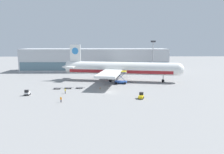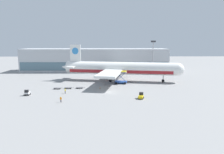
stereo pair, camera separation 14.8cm
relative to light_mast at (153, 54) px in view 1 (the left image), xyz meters
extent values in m
plane|color=gray|center=(-26.54, -50.37, -11.26)|extent=(400.00, 400.00, 0.00)
cube|color=#B2B7BC|center=(-34.58, 10.76, -4.26)|extent=(90.00, 18.00, 14.00)
cube|color=slate|center=(-34.58, 1.66, -7.41)|extent=(88.20, 0.20, 4.90)
cylinder|color=#9EA0A5|center=(0.00, 0.00, -2.25)|extent=(0.50, 0.50, 18.01)
cube|color=#333338|center=(0.00, 0.00, 7.25)|extent=(2.80, 0.50, 1.00)
cylinder|color=white|center=(-20.63, -26.45, -5.16)|extent=(52.16, 15.49, 5.80)
cube|color=maroon|center=(-20.63, -26.45, -6.46)|extent=(48.05, 14.59, 1.45)
sphere|color=white|center=(4.90, -31.35, -5.16)|extent=(5.68, 5.68, 5.68)
cone|color=white|center=(-46.16, -21.55, -5.16)|extent=(7.30, 6.61, 5.51)
cube|color=white|center=(-42.08, -22.33, 1.74)|extent=(5.19, 1.41, 8.00)
cylinder|color=#3384CC|center=(-42.08, -22.33, 2.70)|extent=(3.25, 1.14, 3.20)
cube|color=white|center=(-43.10, -22.14, -4.58)|extent=(5.98, 13.45, 0.50)
cube|color=white|center=(-23.18, -25.96, -5.88)|extent=(16.90, 48.65, 0.90)
cylinder|color=#9EA0A5|center=(-25.08, -35.86, -7.68)|extent=(4.65, 3.54, 2.80)
cylinder|color=#9EA0A5|center=(-21.28, -16.06, -7.68)|extent=(4.65, 3.54, 2.80)
cylinder|color=#9EA0A5|center=(-1.22, -30.17, -8.61)|extent=(0.36, 0.36, 4.00)
cylinder|color=black|center=(-1.22, -30.17, -10.61)|extent=(1.45, 1.13, 1.30)
cylinder|color=#9EA0A5|center=(-25.32, -28.81, -8.61)|extent=(0.36, 0.36, 4.00)
cylinder|color=black|center=(-25.32, -28.81, -10.61)|extent=(1.45, 1.13, 1.30)
cylinder|color=#9EA0A5|center=(-24.11, -22.52, -8.61)|extent=(0.36, 0.36, 4.00)
cylinder|color=black|center=(-24.11, -22.52, -10.61)|extent=(1.45, 1.13, 1.30)
cube|color=#284C99|center=(-20.74, -33.24, -10.46)|extent=(5.67, 3.93, 0.70)
cube|color=#B2B2B7|center=(-20.74, -33.24, -6.23)|extent=(5.39, 3.73, 0.30)
cube|color=yellow|center=(-20.74, -33.24, -5.68)|extent=(5.39, 3.73, 0.08)
cube|color=#284C99|center=(-20.74, -33.24, -8.17)|extent=(4.22, 0.96, 3.99)
cube|color=#284C99|center=(-20.74, -33.24, -8.17)|extent=(4.22, 0.96, 3.99)
cylinder|color=black|center=(-18.54, -32.13, -10.81)|extent=(0.95, 0.52, 0.90)
cylinder|color=black|center=(-19.10, -35.08, -10.81)|extent=(0.95, 0.52, 0.90)
cylinder|color=black|center=(-22.37, -31.40, -10.81)|extent=(0.95, 0.52, 0.90)
cylinder|color=black|center=(-22.93, -34.35, -10.81)|extent=(0.95, 0.52, 0.90)
cube|color=yellow|center=(-15.75, -59.36, -10.56)|extent=(2.07, 2.63, 0.80)
cube|color=black|center=(-15.54, -58.75, -9.71)|extent=(1.46, 1.25, 0.90)
cube|color=black|center=(-15.35, -58.20, -10.84)|extent=(1.24, 0.56, 0.24)
cylinder|color=black|center=(-16.15, -58.37, -10.96)|extent=(0.42, 0.65, 0.60)
cylinder|color=black|center=(-14.83, -58.83, -10.96)|extent=(0.42, 0.65, 0.60)
cylinder|color=black|center=(-16.67, -59.90, -10.96)|extent=(0.42, 0.65, 0.60)
cylinder|color=black|center=(-15.35, -60.35, -10.96)|extent=(0.42, 0.65, 0.60)
cube|color=silver|center=(-54.35, -53.84, -10.56)|extent=(1.53, 2.38, 0.80)
cube|color=black|center=(-54.32, -54.49, -9.71)|extent=(1.29, 0.97, 0.90)
cube|color=black|center=(-54.28, -55.07, -10.84)|extent=(1.27, 0.23, 0.24)
cylinder|color=black|center=(-53.61, -54.60, -10.96)|extent=(0.27, 0.61, 0.60)
cylinder|color=black|center=(-55.01, -54.68, -10.96)|extent=(0.27, 0.61, 0.60)
cylinder|color=black|center=(-53.70, -52.99, -10.96)|extent=(0.27, 0.61, 0.60)
cylinder|color=black|center=(-55.10, -53.07, -10.96)|extent=(0.27, 0.61, 0.60)
cube|color=#56565B|center=(-46.27, -44.04, -10.84)|extent=(2.83, 1.56, 0.12)
cube|color=#56565B|center=(-44.42, -44.08, -10.84)|extent=(0.90, 0.10, 0.08)
cylinder|color=black|center=(-45.28, -43.43, -11.08)|extent=(0.36, 0.15, 0.36)
cylinder|color=black|center=(-45.30, -44.70, -11.08)|extent=(0.36, 0.15, 0.36)
cylinder|color=black|center=(-47.23, -43.39, -11.08)|extent=(0.36, 0.15, 0.36)
cylinder|color=black|center=(-47.26, -44.66, -11.08)|extent=(0.36, 0.15, 0.36)
cube|color=#56565B|center=(-42.17, -43.42, -10.84)|extent=(2.83, 1.56, 0.12)
cube|color=#56565B|center=(-40.32, -43.46, -10.84)|extent=(0.90, 0.10, 0.08)
cylinder|color=black|center=(-41.18, -42.81, -11.08)|extent=(0.36, 0.15, 0.36)
cylinder|color=black|center=(-41.20, -44.08, -11.08)|extent=(0.36, 0.15, 0.36)
cylinder|color=black|center=(-43.14, -42.76, -11.08)|extent=(0.36, 0.15, 0.36)
cylinder|color=black|center=(-43.16, -44.04, -11.08)|extent=(0.36, 0.15, 0.36)
cube|color=#56565B|center=(-37.70, -43.06, -10.84)|extent=(2.83, 1.56, 0.12)
cube|color=#56565B|center=(-35.85, -43.10, -10.84)|extent=(0.90, 0.10, 0.08)
cylinder|color=black|center=(-36.71, -42.45, -11.08)|extent=(0.36, 0.15, 0.36)
cylinder|color=black|center=(-36.74, -43.72, -11.08)|extent=(0.36, 0.15, 0.36)
cylinder|color=black|center=(-38.67, -42.41, -11.08)|extent=(0.36, 0.15, 0.36)
cylinder|color=black|center=(-38.70, -43.68, -11.08)|extent=(0.36, 0.15, 0.36)
cylinder|color=black|center=(-41.76, -51.57, -10.82)|extent=(0.14, 0.14, 0.87)
cylinder|color=black|center=(-41.65, -51.74, -10.82)|extent=(0.14, 0.14, 0.87)
cube|color=yellow|center=(-41.71, -51.66, -10.06)|extent=(0.39, 0.42, 0.65)
cylinder|color=yellow|center=(-41.84, -51.46, -10.03)|extent=(0.09, 0.09, 0.59)
cylinder|color=yellow|center=(-41.57, -51.85, -10.03)|extent=(0.09, 0.09, 0.59)
sphere|color=tan|center=(-41.71, -51.66, -9.62)|extent=(0.24, 0.24, 0.24)
sphere|color=yellow|center=(-41.71, -51.66, -9.56)|extent=(0.22, 0.22, 0.22)
cylinder|color=black|center=(-40.70, -63.13, -10.82)|extent=(0.14, 0.14, 0.88)
cylinder|color=black|center=(-40.88, -63.22, -10.82)|extent=(0.14, 0.14, 0.88)
cube|color=orange|center=(-40.79, -63.18, -10.04)|extent=(0.42, 0.36, 0.66)
cylinder|color=orange|center=(-40.58, -63.07, -10.01)|extent=(0.09, 0.09, 0.60)
cylinder|color=orange|center=(-41.01, -63.29, -10.01)|extent=(0.09, 0.09, 0.60)
sphere|color=tan|center=(-40.79, -63.18, -9.59)|extent=(0.24, 0.24, 0.24)
sphere|color=yellow|center=(-40.79, -63.18, -9.53)|extent=(0.23, 0.23, 0.23)
cube|color=black|center=(-29.58, -43.10, -11.24)|extent=(0.40, 0.40, 0.04)
cone|color=orange|center=(-29.58, -43.10, -10.96)|extent=(0.32, 0.32, 0.51)
cylinder|color=white|center=(-29.58, -43.10, -10.94)|extent=(0.19, 0.19, 0.07)
camera|label=1|loc=(-26.46, -127.92, 6.95)|focal=35.00mm
camera|label=2|loc=(-26.31, -127.92, 6.95)|focal=35.00mm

